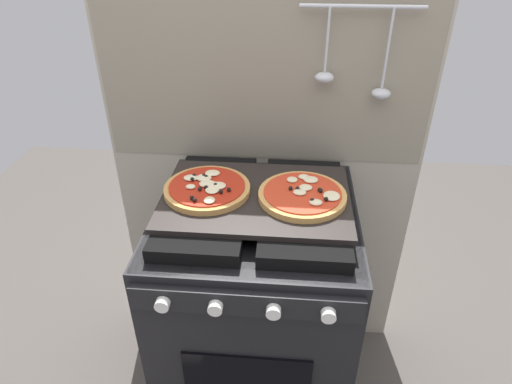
{
  "coord_description": "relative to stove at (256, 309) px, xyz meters",
  "views": [
    {
      "loc": [
        0.09,
        -1.06,
        1.6
      ],
      "look_at": [
        0.0,
        0.0,
        0.93
      ],
      "focal_mm": 30.9,
      "sensor_mm": 36.0,
      "label": 1
    }
  ],
  "objects": [
    {
      "name": "kitchen_backsplash",
      "position": [
        0.0,
        0.34,
        0.34
      ],
      "size": [
        1.1,
        0.09,
        1.55
      ],
      "color": "#B2A893",
      "rests_on": "ground_plane"
    },
    {
      "name": "stove",
      "position": [
        0.0,
        0.0,
        0.0
      ],
      "size": [
        0.6,
        0.64,
        0.9
      ],
      "color": "black",
      "rests_on": "ground_plane"
    },
    {
      "name": "baking_tray",
      "position": [
        0.0,
        0.0,
        0.46
      ],
      "size": [
        0.54,
        0.38,
        0.02
      ],
      "primitive_type": "cube",
      "color": "black",
      "rests_on": "stove"
    },
    {
      "name": "pizza_left",
      "position": [
        -0.14,
        0.01,
        0.48
      ],
      "size": [
        0.25,
        0.25,
        0.03
      ],
      "color": "#C18947",
      "rests_on": "baking_tray"
    },
    {
      "name": "pizza_right",
      "position": [
        0.13,
        -0.0,
        0.48
      ],
      "size": [
        0.25,
        0.25,
        0.03
      ],
      "color": "tan",
      "rests_on": "baking_tray"
    }
  ]
}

